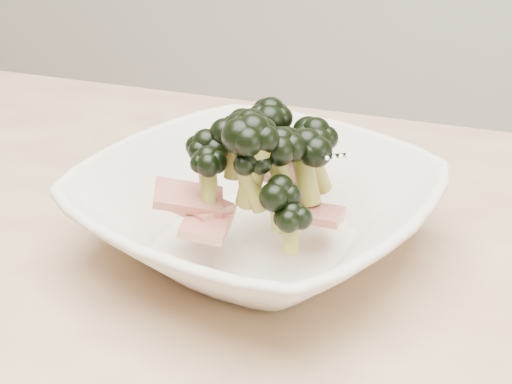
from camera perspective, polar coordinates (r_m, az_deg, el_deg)
broccoli_dish at (r=0.57m, az=0.08°, el=-0.83°), size 0.34×0.34×0.13m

